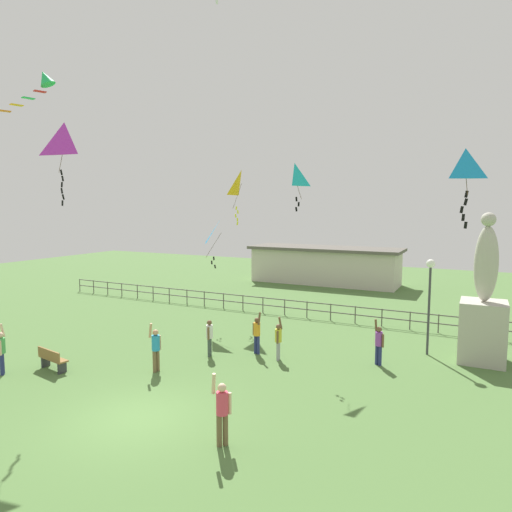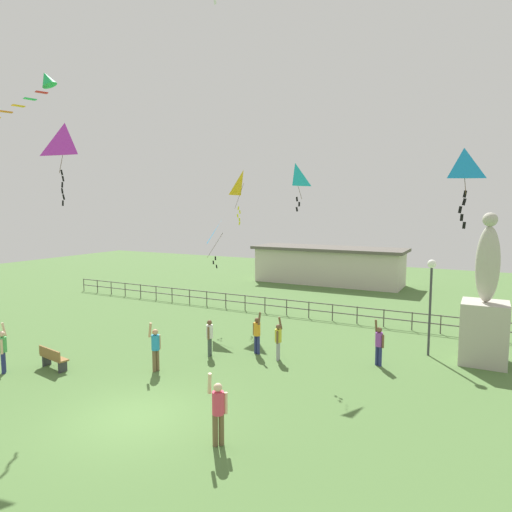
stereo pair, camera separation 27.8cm
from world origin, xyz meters
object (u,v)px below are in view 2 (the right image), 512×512
person_6 (257,333)px  kite_1 (65,143)px  person_1 (379,343)px  person_5 (3,348)px  statue_monument (485,316)px  lamppost (431,285)px  kite_5 (464,168)px  kite_2 (223,234)px  kite_4 (295,177)px  park_bench (53,358)px  streamer_kite (35,86)px  person_0 (278,339)px  person_2 (210,335)px  person_4 (155,346)px  person_3 (218,409)px  kite_0 (243,185)px

person_6 → kite_1: size_ratio=0.63×
person_1 → person_5: person_5 is taller
person_1 → statue_monument: bearing=31.9°
lamppost → kite_5: (1.34, -5.80, 4.36)m
kite_2 → lamppost: bearing=-2.1°
lamppost → kite_2: bearing=177.9°
kite_2 → kite_4: size_ratio=1.23×
person_5 → kite_1: bearing=28.9°
person_1 → kite_2: kite_2 is taller
person_1 → kite_1: 14.14m
park_bench → kite_1: (1.06, 0.16, 8.16)m
kite_4 → streamer_kite: streamer_kite is taller
statue_monument → kite_4: size_ratio=2.92×
person_1 → person_6: size_ratio=0.99×
lamppost → streamer_kite: (-14.27, -7.62, 8.08)m
streamer_kite → kite_5: bearing=6.7°
person_5 → kite_4: 13.61m
person_0 → person_2: size_ratio=1.14×
person_4 → park_bench: bearing=-155.3°
person_2 → kite_4: 7.81m
person_2 → person_5: bearing=-137.8°
lamppost → park_bench: size_ratio=2.67×
person_0 → kite_2: kite_2 is taller
person_3 → person_5: person_3 is taller
kite_5 → kite_0: bearing=144.3°
person_1 → kite_5: 7.94m
person_1 → streamer_kite: 17.11m
kite_4 → person_1: bearing=-11.9°
statue_monument → park_bench: 17.25m
kite_0 → kite_2: (0.03, -2.36, -2.68)m
person_3 → kite_5: 9.51m
person_6 → streamer_kite: 13.48m
kite_2 → streamer_kite: (-3.73, -8.02, 6.19)m
park_bench → kite_2: 10.25m
person_2 → kite_1: bearing=-131.1°
person_4 → person_0: bearing=42.5°
lamppost → person_5: lamppost is taller
person_5 → park_bench: bearing=41.3°
statue_monument → kite_2: (-12.61, 0.35, 3.00)m
kite_5 → person_4: bearing=-174.2°
statue_monument → lamppost: (-2.07, -0.04, 1.11)m
lamppost → person_3: (-4.03, -10.36, -2.02)m
kite_2 → person_1: bearing=-16.5°
person_5 → lamppost: bearing=34.5°
statue_monument → person_4: 13.17m
kite_0 → kite_4: (4.94, -4.16, 0.02)m
park_bench → person_5: bearing=-138.7°
lamppost → kite_0: kite_0 is taller
person_3 → kite_1: (-7.72, 1.96, 7.62)m
person_1 → person_6: (-4.99, -0.95, 0.01)m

